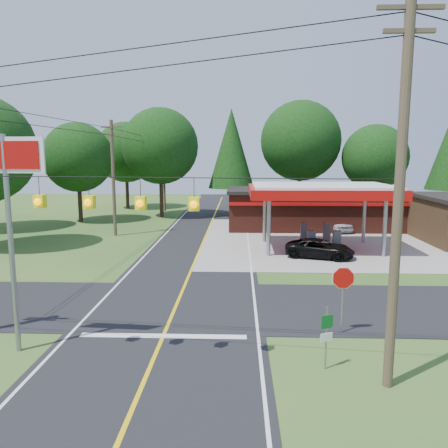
{
  "coord_description": "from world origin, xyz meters",
  "views": [
    {
      "loc": [
        2.93,
        -19.61,
        6.96
      ],
      "look_at": [
        2.0,
        7.0,
        2.8
      ],
      "focal_mm": 35.0,
      "sensor_mm": 36.0,
      "label": 1
    }
  ],
  "objects_px": {
    "octagonal_stop_sign": "(343,283)",
    "gas_canopy": "(321,193)",
    "sedan_car": "(336,223)",
    "suv_car": "(320,249)",
    "big_stop_sign": "(7,190)"
  },
  "relations": [
    {
      "from": "octagonal_stop_sign",
      "to": "gas_canopy",
      "type": "bearing_deg",
      "value": 82.88
    },
    {
      "from": "gas_canopy",
      "to": "sedan_car",
      "type": "distance_m",
      "value": 9.24
    },
    {
      "from": "suv_car",
      "to": "octagonal_stop_sign",
      "type": "relative_size",
      "value": 1.7
    },
    {
      "from": "big_stop_sign",
      "to": "octagonal_stop_sign",
      "type": "bearing_deg",
      "value": 9.44
    },
    {
      "from": "suv_car",
      "to": "octagonal_stop_sign",
      "type": "height_order",
      "value": "octagonal_stop_sign"
    },
    {
      "from": "gas_canopy",
      "to": "big_stop_sign",
      "type": "height_order",
      "value": "big_stop_sign"
    },
    {
      "from": "big_stop_sign",
      "to": "octagonal_stop_sign",
      "type": "height_order",
      "value": "big_stop_sign"
    },
    {
      "from": "sedan_car",
      "to": "octagonal_stop_sign",
      "type": "relative_size",
      "value": 1.61
    },
    {
      "from": "octagonal_stop_sign",
      "to": "sedan_car",
      "type": "bearing_deg",
      "value": 78.24
    },
    {
      "from": "suv_car",
      "to": "octagonal_stop_sign",
      "type": "distance_m",
      "value": 13.18
    },
    {
      "from": "sedan_car",
      "to": "big_stop_sign",
      "type": "xyz_separation_m",
      "value": [
        -17.0,
        -26.01,
        5.06
      ]
    },
    {
      "from": "sedan_car",
      "to": "big_stop_sign",
      "type": "bearing_deg",
      "value": -134.58
    },
    {
      "from": "sedan_car",
      "to": "octagonal_stop_sign",
      "type": "height_order",
      "value": "octagonal_stop_sign"
    },
    {
      "from": "big_stop_sign",
      "to": "octagonal_stop_sign",
      "type": "relative_size",
      "value": 2.81
    },
    {
      "from": "gas_canopy",
      "to": "sedan_car",
      "type": "xyz_separation_m",
      "value": [
        3.0,
        8.0,
        -3.52
      ]
    }
  ]
}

